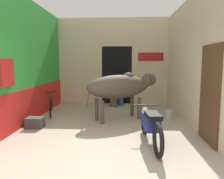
% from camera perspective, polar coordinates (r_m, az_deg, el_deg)
% --- Properties ---
extents(ground_plane, '(30.00, 30.00, 0.00)m').
position_cam_1_polar(ground_plane, '(4.09, -3.53, -17.87)').
color(ground_plane, tan).
extents(wall_left_shopfront, '(0.25, 5.46, 3.55)m').
position_cam_1_polar(wall_left_shopfront, '(6.98, -20.79, 6.55)').
color(wall_left_shopfront, green).
rests_on(wall_left_shopfront, ground_plane).
extents(wall_back_with_doorway, '(4.56, 0.93, 3.55)m').
position_cam_1_polar(wall_back_with_doorway, '(9.43, 0.75, 5.86)').
color(wall_back_with_doorway, beige).
rests_on(wall_back_with_doorway, ground_plane).
extents(wall_right_with_door, '(0.22, 5.46, 3.55)m').
position_cam_1_polar(wall_right_with_door, '(6.65, 19.99, 6.90)').
color(wall_right_with_door, beige).
rests_on(wall_right_with_door, ground_plane).
extents(cow, '(2.32, 1.63, 1.44)m').
position_cam_1_polar(cow, '(6.56, 2.43, 0.77)').
color(cow, '#4C4238').
rests_on(cow, ground_plane).
extents(motorcycle_near, '(0.58, 1.95, 0.76)m').
position_cam_1_polar(motorcycle_near, '(4.71, 10.02, -8.93)').
color(motorcycle_near, black).
rests_on(motorcycle_near, ground_plane).
extents(bicycle, '(0.61, 1.69, 0.71)m').
position_cam_1_polar(bicycle, '(7.57, -15.70, -3.59)').
color(bicycle, black).
rests_on(bicycle, ground_plane).
extents(shopkeeper_seated, '(0.39, 0.34, 1.24)m').
position_cam_1_polar(shopkeeper_seated, '(8.60, 0.47, -0.08)').
color(shopkeeper_seated, brown).
rests_on(shopkeeper_seated, ground_plane).
extents(plastic_stool, '(0.31, 0.31, 0.44)m').
position_cam_1_polar(plastic_stool, '(8.82, 2.24, -2.66)').
color(plastic_stool, '#2856B2').
rests_on(plastic_stool, ground_plane).
extents(crate, '(0.44, 0.32, 0.28)m').
position_cam_1_polar(crate, '(6.20, -19.45, -8.15)').
color(crate, '#38383D').
rests_on(crate, ground_plane).
extents(bucket, '(0.26, 0.26, 0.26)m').
position_cam_1_polar(bucket, '(7.00, 14.57, -6.34)').
color(bucket, '#A8A8B2').
rests_on(bucket, ground_plane).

